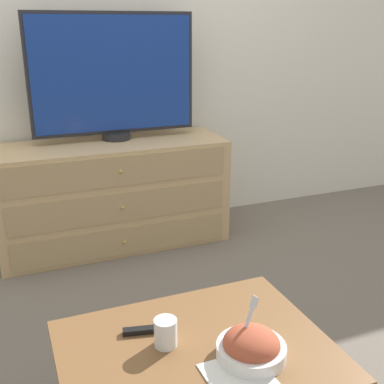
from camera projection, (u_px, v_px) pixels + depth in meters
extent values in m
plane|color=#70665B|center=(109.00, 225.00, 3.34)|extent=(12.00, 12.00, 0.00)
cube|color=white|center=(96.00, 28.00, 2.93)|extent=(12.00, 0.05, 2.60)
cube|color=tan|center=(113.00, 194.00, 2.99)|extent=(1.38, 0.49, 0.65)
cube|color=tan|center=(124.00, 241.00, 2.84)|extent=(1.27, 0.01, 0.17)
sphere|color=tan|center=(125.00, 242.00, 2.84)|extent=(0.02, 0.02, 0.02)
cube|color=tan|center=(123.00, 207.00, 2.77)|extent=(1.27, 0.01, 0.17)
sphere|color=tan|center=(123.00, 208.00, 2.77)|extent=(0.02, 0.02, 0.02)
cube|color=tan|center=(121.00, 171.00, 2.70)|extent=(1.27, 0.01, 0.17)
sphere|color=tan|center=(121.00, 172.00, 2.69)|extent=(0.02, 0.02, 0.02)
cylinder|color=#232328|center=(117.00, 136.00, 2.96)|extent=(0.17, 0.17, 0.04)
cube|color=#232328|center=(113.00, 74.00, 2.85)|extent=(0.99, 0.04, 0.70)
cube|color=navy|center=(114.00, 74.00, 2.83)|extent=(0.95, 0.01, 0.66)
cube|color=brown|center=(197.00, 352.00, 1.48)|extent=(0.83, 0.64, 0.02)
cylinder|color=brown|center=(65.00, 375.00, 1.66)|extent=(0.04, 0.04, 0.36)
cylinder|color=brown|center=(257.00, 327.00, 1.92)|extent=(0.04, 0.04, 0.36)
cylinder|color=silver|center=(252.00, 351.00, 1.43)|extent=(0.21, 0.21, 0.04)
ellipsoid|color=#AD4C33|center=(252.00, 344.00, 1.42)|extent=(0.17, 0.17, 0.09)
cube|color=silver|center=(246.00, 327.00, 1.43)|extent=(0.06, 0.03, 0.14)
cube|color=silver|center=(254.00, 302.00, 1.42)|extent=(0.02, 0.03, 0.03)
cylinder|color=beige|center=(166.00, 337.00, 1.49)|extent=(0.07, 0.07, 0.06)
cylinder|color=white|center=(166.00, 333.00, 1.48)|extent=(0.07, 0.07, 0.09)
cube|color=white|center=(239.00, 377.00, 1.36)|extent=(0.19, 0.19, 0.00)
cube|color=black|center=(148.00, 330.00, 1.55)|extent=(0.17, 0.06, 0.02)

